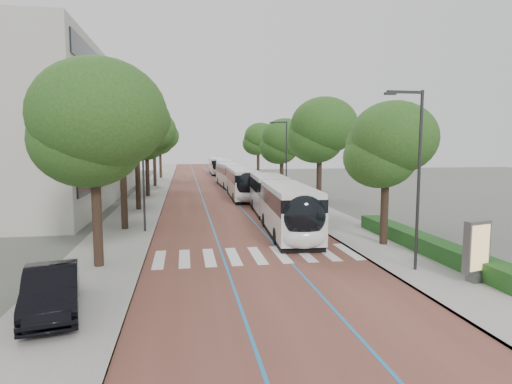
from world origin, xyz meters
The scene contains 23 objects.
ground centered at (0.00, 0.00, 0.00)m, with size 160.00×160.00×0.00m, color #51544C.
road centered at (0.00, 40.00, 0.01)m, with size 11.00×140.00×0.02m, color brown.
sidewalk_left centered at (-7.50, 40.00, 0.06)m, with size 4.00×140.00×0.12m, color #9A9892.
sidewalk_right centered at (7.50, 40.00, 0.06)m, with size 4.00×140.00×0.12m, color #9A9892.
kerb_left centered at (-5.60, 40.00, 0.06)m, with size 0.20×140.00×0.14m, color gray.
kerb_right centered at (5.60, 40.00, 0.06)m, with size 0.20×140.00×0.14m, color gray.
zebra_crossing centered at (0.20, 1.00, 0.03)m, with size 10.55×3.60×0.01m.
lane_line_left centered at (-1.60, 40.00, 0.02)m, with size 0.12×126.00×0.01m, color #226FAA.
lane_line_right centered at (1.60, 40.00, 0.02)m, with size 0.12×126.00×0.01m, color #226FAA.
office_building centered at (-19.47, 28.00, 7.00)m, with size 18.11×40.00×14.00m.
hedge centered at (9.10, 0.00, 0.52)m, with size 1.20×14.00×0.80m, color #194417.
streetlight_near centered at (6.62, -3.00, 4.82)m, with size 1.82×0.20×8.00m.
streetlight_far centered at (6.62, 22.00, 4.82)m, with size 1.82×0.20×8.00m.
lamp_post_left centered at (-6.10, 8.00, 4.12)m, with size 0.14×0.14×8.00m, color #2A2A2D.
trees_left centered at (-7.50, 24.89, 6.80)m, with size 6.05×60.99×9.54m.
trees_right centered at (7.70, 21.72, 6.19)m, with size 5.58×46.84×9.11m.
lead_bus centered at (3.22, 9.32, 1.63)m, with size 3.64×18.52×3.20m.
bus_queued_0 centered at (2.64, 25.06, 1.62)m, with size 2.85×12.46×3.20m.
bus_queued_1 centered at (2.70, 37.79, 1.62)m, with size 2.89×12.47×3.20m.
bus_queued_2 centered at (3.17, 51.75, 1.62)m, with size 3.11×12.50×3.20m.
bus_queued_3 centered at (2.83, 63.90, 1.62)m, with size 2.69×12.43×3.20m.
ad_panel centered at (8.29, -5.04, 1.46)m, with size 1.27×0.64×2.55m.
parked_car centered at (-7.94, -5.68, 0.91)m, with size 1.67×4.79×1.58m, color black.
Camera 1 is at (-3.48, -20.46, 5.75)m, focal length 30.00 mm.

